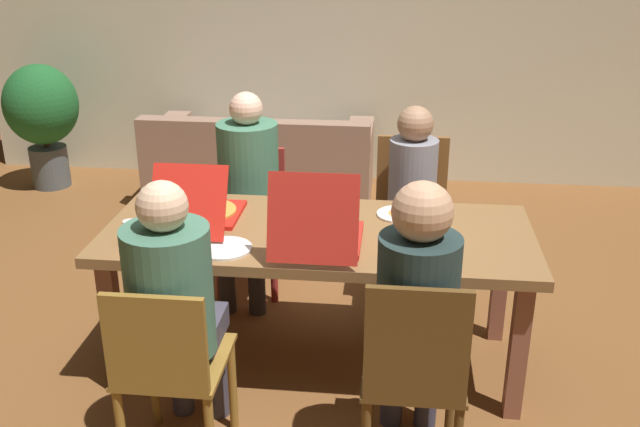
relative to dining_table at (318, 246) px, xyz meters
The scene contains 21 objects.
ground_plane 0.67m from the dining_table, ahead, with size 20.00×20.00×0.00m, color brown.
back_wall 3.09m from the dining_table, 90.00° to the left, with size 6.62×0.12×2.86m, color beige.
dining_table is the anchor object (origin of this frame).
chair_0 1.01m from the dining_table, 120.04° to the right, with size 0.42×0.45×0.89m.
person_0 0.89m from the dining_table, 124.54° to the right, with size 0.35×0.52×1.26m.
chair_1 0.98m from the dining_table, 61.07° to the right, with size 0.40×0.40×0.96m.
person_1 0.85m from the dining_table, 56.46° to the right, with size 0.32×0.51×1.29m.
chair_2 1.00m from the dining_table, 120.76° to the left, with size 0.40×0.38×0.87m.
person_2 0.88m from the dining_table, 124.76° to the left, with size 0.36×0.53×1.25m.
chair_3 1.04m from the dining_table, 62.97° to the left, with size 0.45×0.41×0.95m.
person_3 0.88m from the dining_table, 58.07° to the left, with size 0.28×0.52×1.18m.
pizza_box_0 0.22m from the dining_table, 82.82° to the right, with size 0.40×0.51×0.41m.
pizza_box_1 0.61m from the dining_table, behind, with size 0.36×0.54×0.34m.
plate_0 0.47m from the dining_table, 30.04° to the left, with size 0.23×0.23×0.03m.
plate_1 0.49m from the dining_table, 146.06° to the right, with size 0.25×0.25×0.01m.
drinking_glass_0 0.64m from the dining_table, 34.14° to the right, with size 0.07×0.07×0.14m, color #BC512F.
drinking_glass_1 0.34m from the dining_table, 73.07° to the left, with size 0.06×0.06×0.14m, color silver.
drinking_glass_2 0.90m from the dining_table, 163.19° to the right, with size 0.06×0.06×0.12m, color silver.
drinking_glass_3 0.60m from the dining_table, ahead, with size 0.08×0.08×0.11m, color silver.
couch 2.46m from the dining_table, 107.33° to the left, with size 1.79×0.88×0.75m.
potted_plant 3.56m from the dining_table, 137.02° to the left, with size 0.61×0.61×1.06m.
Camera 1 is at (0.36, -3.20, 2.16)m, focal length 40.50 mm.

